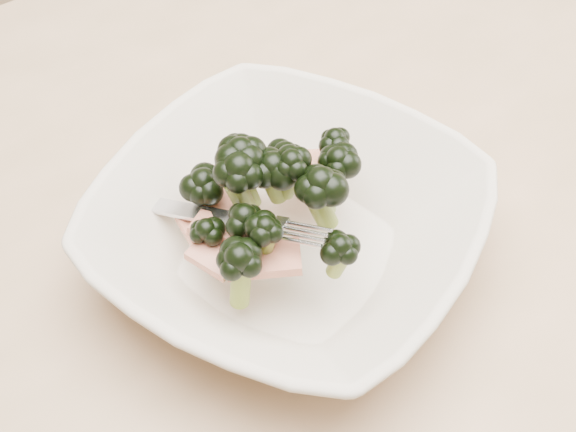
{
  "coord_description": "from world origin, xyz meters",
  "views": [
    {
      "loc": [
        -0.34,
        -0.38,
        1.25
      ],
      "look_at": [
        -0.11,
        -0.06,
        0.8
      ],
      "focal_mm": 50.0,
      "sensor_mm": 36.0,
      "label": 1
    }
  ],
  "objects": [
    {
      "name": "broccoli_dish",
      "position": [
        -0.11,
        -0.06,
        0.79
      ],
      "size": [
        0.37,
        0.37,
        0.12
      ],
      "color": "beige",
      "rests_on": "dining_table"
    },
    {
      "name": "dining_table",
      "position": [
        0.0,
        0.0,
        0.65
      ],
      "size": [
        1.2,
        0.8,
        0.75
      ],
      "color": "tan",
      "rests_on": "ground"
    }
  ]
}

